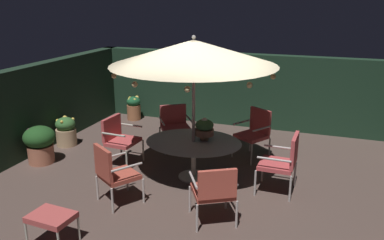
% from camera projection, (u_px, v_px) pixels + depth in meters
% --- Properties ---
extents(ground_plane, '(8.13, 7.44, 0.02)m').
position_uv_depth(ground_plane, '(203.00, 183.00, 7.26)').
color(ground_plane, brown).
extents(hedge_backdrop_rear, '(8.13, 0.30, 1.85)m').
position_uv_depth(hedge_backdrop_rear, '(247.00, 90.00, 10.20)').
color(hedge_backdrop_rear, '#193020').
rests_on(hedge_backdrop_rear, ground_plane).
extents(hedge_backdrop_left, '(0.30, 7.44, 1.85)m').
position_uv_depth(hedge_backdrop_left, '(22.00, 113.00, 8.24)').
color(hedge_backdrop_left, '#1B2F21').
rests_on(hedge_backdrop_left, ground_plane).
extents(patio_dining_table, '(1.75, 1.48, 0.71)m').
position_uv_depth(patio_dining_table, '(194.00, 147.00, 7.29)').
color(patio_dining_table, '#BAB5A3').
rests_on(patio_dining_table, ground_plane).
extents(patio_umbrella, '(2.88, 2.88, 2.60)m').
position_uv_depth(patio_umbrella, '(194.00, 53.00, 6.79)').
color(patio_umbrella, '#B8B2AD').
rests_on(patio_umbrella, ground_plane).
extents(centerpiece_planter, '(0.35, 0.35, 0.42)m').
position_uv_depth(centerpiece_planter, '(204.00, 128.00, 7.24)').
color(centerpiece_planter, olive).
rests_on(centerpiece_planter, patio_dining_table).
extents(patio_chair_north, '(0.79, 0.79, 1.00)m').
position_uv_depth(patio_chair_north, '(113.00, 171.00, 6.37)').
color(patio_chair_north, '#BBB1AB').
rests_on(patio_chair_north, ground_plane).
extents(patio_chair_northeast, '(0.82, 0.82, 0.93)m').
position_uv_depth(patio_chair_northeast, '(214.00, 189.00, 5.80)').
color(patio_chair_northeast, '#B7ADAA').
rests_on(patio_chair_northeast, ground_plane).
extents(patio_chair_east, '(0.63, 0.64, 1.04)m').
position_uv_depth(patio_chair_east, '(283.00, 160.00, 6.73)').
color(patio_chair_east, '#B2ADAB').
rests_on(patio_chair_east, ground_plane).
extents(patio_chair_southeast, '(0.78, 0.78, 1.01)m').
position_uv_depth(patio_chair_southeast, '(255.00, 130.00, 8.24)').
color(patio_chair_southeast, '#B3B2AC').
rests_on(patio_chair_southeast, ground_plane).
extents(patio_chair_south, '(0.88, 0.87, 0.93)m').
position_uv_depth(patio_chair_south, '(175.00, 124.00, 8.79)').
color(patio_chair_south, '#BBB1AB').
rests_on(patio_chair_south, ground_plane).
extents(patio_chair_southwest, '(0.60, 0.69, 0.96)m').
position_uv_depth(patio_chair_southwest, '(119.00, 137.00, 7.90)').
color(patio_chair_southwest, '#B2B5A5').
rests_on(patio_chair_southwest, ground_plane).
extents(ottoman_footrest, '(0.61, 0.47, 0.44)m').
position_uv_depth(ottoman_footrest, '(51.00, 218.00, 5.37)').
color(ottoman_footrest, '#B6B7A6').
rests_on(ottoman_footrest, ground_plane).
extents(potted_plant_back_center, '(0.37, 0.37, 0.64)m').
position_uv_depth(potted_plant_back_center, '(134.00, 108.00, 10.86)').
color(potted_plant_back_center, '#9E623E').
rests_on(potted_plant_back_center, ground_plane).
extents(potted_plant_right_far, '(0.45, 0.45, 0.65)m').
position_uv_depth(potted_plant_right_far, '(66.00, 131.00, 8.98)').
color(potted_plant_right_far, tan).
rests_on(potted_plant_right_far, ground_plane).
extents(potted_plant_left_far, '(0.63, 0.63, 0.76)m').
position_uv_depth(potted_plant_left_far, '(40.00, 143.00, 8.01)').
color(potted_plant_left_far, '#AF674D').
rests_on(potted_plant_left_far, ground_plane).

